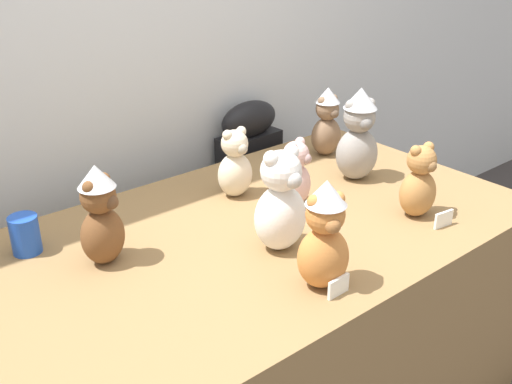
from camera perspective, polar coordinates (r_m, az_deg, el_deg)
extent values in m
cube|color=silver|center=(2.24, -12.62, 16.13)|extent=(7.00, 0.08, 2.60)
cube|color=olive|center=(2.03, 0.00, -12.91)|extent=(1.70, 0.97, 0.76)
cube|color=black|center=(2.68, -0.61, -2.42)|extent=(0.29, 0.14, 0.78)
ellipsoid|color=black|center=(2.50, -0.66, 6.84)|extent=(0.29, 0.14, 0.15)
ellipsoid|color=#B27A42|center=(1.93, 14.91, -0.08)|extent=(0.13, 0.11, 0.15)
sphere|color=#B27A42|center=(1.89, 15.28, 2.96)|extent=(0.09, 0.09, 0.09)
sphere|color=#B27A42|center=(1.85, 14.84, 3.78)|extent=(0.03, 0.03, 0.03)
sphere|color=#B27A42|center=(1.89, 15.94, 4.11)|extent=(0.03, 0.03, 0.03)
sphere|color=olive|center=(1.87, 16.12, 2.36)|extent=(0.04, 0.04, 0.04)
ellipsoid|color=brown|center=(1.67, -14.24, -4.01)|extent=(0.16, 0.15, 0.16)
sphere|color=brown|center=(1.61, -14.67, -0.39)|extent=(0.09, 0.09, 0.09)
sphere|color=brown|center=(1.58, -15.47, 0.41)|extent=(0.04, 0.04, 0.04)
sphere|color=brown|center=(1.62, -14.17, 1.19)|extent=(0.04, 0.04, 0.04)
sphere|color=brown|center=(1.59, -13.51, -0.93)|extent=(0.04, 0.04, 0.04)
cone|color=silver|center=(1.59, -14.89, 1.46)|extent=(0.10, 0.10, 0.06)
ellipsoid|color=beige|center=(1.99, -1.99, 1.65)|extent=(0.12, 0.10, 0.15)
sphere|color=beige|center=(1.95, -2.03, 4.60)|extent=(0.09, 0.09, 0.09)
sphere|color=beige|center=(1.93, -2.70, 5.39)|extent=(0.03, 0.03, 0.03)
sphere|color=beige|center=(1.96, -1.41, 5.74)|extent=(0.03, 0.03, 0.03)
sphere|color=#ABA08A|center=(1.93, -1.34, 4.08)|extent=(0.04, 0.04, 0.04)
ellipsoid|color=#D17F3D|center=(1.52, 6.34, -6.16)|extent=(0.16, 0.15, 0.16)
sphere|color=#D17F3D|center=(1.46, 6.56, -2.12)|extent=(0.10, 0.10, 0.10)
sphere|color=#D17F3D|center=(1.44, 5.53, -0.95)|extent=(0.04, 0.04, 0.04)
sphere|color=#D17F3D|center=(1.46, 7.71, -0.61)|extent=(0.04, 0.04, 0.04)
sphere|color=#A06536|center=(1.43, 7.23, -3.15)|extent=(0.04, 0.04, 0.04)
cone|color=silver|center=(1.44, 6.67, -0.04)|extent=(0.10, 0.10, 0.06)
ellipsoid|color=#7F6047|center=(2.36, 6.61, 5.25)|extent=(0.13, 0.11, 0.15)
sphere|color=#7F6047|center=(2.32, 6.75, 7.80)|extent=(0.09, 0.09, 0.09)
sphere|color=#7F6047|center=(2.29, 6.27, 8.52)|extent=(0.03, 0.03, 0.03)
sphere|color=#7F6047|center=(2.33, 7.30, 8.73)|extent=(0.03, 0.03, 0.03)
sphere|color=brown|center=(2.30, 7.37, 7.37)|extent=(0.04, 0.04, 0.04)
cone|color=silver|center=(2.31, 6.81, 9.07)|extent=(0.09, 0.09, 0.06)
ellipsoid|color=gray|center=(2.15, 9.47, 3.55)|extent=(0.18, 0.17, 0.18)
sphere|color=gray|center=(2.10, 9.73, 7.00)|extent=(0.11, 0.11, 0.11)
sphere|color=gray|center=(2.07, 8.98, 8.05)|extent=(0.04, 0.04, 0.04)
sphere|color=gray|center=(2.10, 10.65, 8.19)|extent=(0.04, 0.04, 0.04)
sphere|color=slate|center=(2.07, 10.31, 6.35)|extent=(0.05, 0.05, 0.05)
cone|color=silver|center=(2.08, 9.87, 8.73)|extent=(0.12, 0.12, 0.07)
ellipsoid|color=white|center=(1.67, 2.30, -2.42)|extent=(0.15, 0.13, 0.19)
sphere|color=white|center=(1.61, 2.38, 2.00)|extent=(0.11, 0.11, 0.11)
sphere|color=white|center=(1.58, 1.45, 3.17)|extent=(0.04, 0.04, 0.04)
sphere|color=white|center=(1.62, 3.35, 3.75)|extent=(0.04, 0.04, 0.04)
sphere|color=#B4B3AF|center=(1.59, 3.53, 1.13)|extent=(0.05, 0.05, 0.05)
ellipsoid|color=beige|center=(1.94, 3.70, 0.71)|extent=(0.14, 0.13, 0.14)
sphere|color=beige|center=(1.89, 3.79, 3.57)|extent=(0.08, 0.08, 0.08)
sphere|color=beige|center=(1.86, 3.44, 4.26)|extent=(0.03, 0.03, 0.03)
sphere|color=beige|center=(1.90, 4.18, 4.73)|extent=(0.03, 0.03, 0.03)
sphere|color=#A88783|center=(1.88, 4.75, 3.14)|extent=(0.04, 0.04, 0.04)
cylinder|color=blue|center=(1.79, -20.94, -3.77)|extent=(0.08, 0.08, 0.11)
cube|color=white|center=(1.52, 7.78, -8.82)|extent=(0.07, 0.01, 0.05)
cube|color=white|center=(1.63, 5.17, -6.13)|extent=(0.07, 0.02, 0.05)
cube|color=white|center=(1.90, 17.27, -2.47)|extent=(0.07, 0.02, 0.05)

